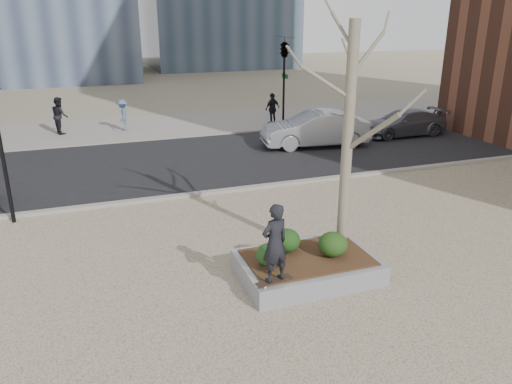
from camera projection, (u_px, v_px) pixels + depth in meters
name	position (u px, v px, depth m)	size (l,w,h in m)	color
ground	(265.00, 284.00, 10.91)	(120.00, 120.00, 0.00)	tan
street	(176.00, 162.00, 19.77)	(60.00, 8.00, 0.02)	black
far_sidewalk	(150.00, 126.00, 25.97)	(60.00, 6.00, 0.02)	gray
planter	(307.00, 267.00, 11.15)	(3.00, 2.00, 0.45)	gray
planter_mulch	(307.00, 257.00, 11.07)	(2.70, 1.70, 0.04)	#382314
sycamore_tree	(350.00, 103.00, 10.53)	(2.80, 2.80, 6.60)	gray
shrub_left	(269.00, 255.00, 10.63)	(0.57, 0.57, 0.48)	#133C16
shrub_middle	(286.00, 240.00, 11.23)	(0.62, 0.62, 0.53)	#143D13
shrub_right	(333.00, 244.00, 11.02)	(0.65, 0.65, 0.55)	black
skateboard	(274.00, 282.00, 10.04)	(0.78, 0.20, 0.07)	black
skateboarder	(275.00, 243.00, 9.75)	(0.60, 0.39, 1.64)	black
car_silver	(316.00, 129.00, 21.85)	(1.63, 4.68, 1.54)	#999CA1
car_third	(403.00, 123.00, 23.87)	(1.71, 4.19, 1.22)	#555662
pedestrian_a	(60.00, 115.00, 24.15)	(0.86, 0.67, 1.77)	black
pedestrian_b	(123.00, 115.00, 24.80)	(1.00, 0.58, 1.55)	#475D81
pedestrian_c	(273.00, 109.00, 26.24)	(0.96, 0.40, 1.63)	black
traffic_light_near	(0.00, 145.00, 13.37)	(0.60, 2.48, 4.50)	black
traffic_light_far	(284.00, 83.00, 25.15)	(0.60, 2.48, 4.50)	black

